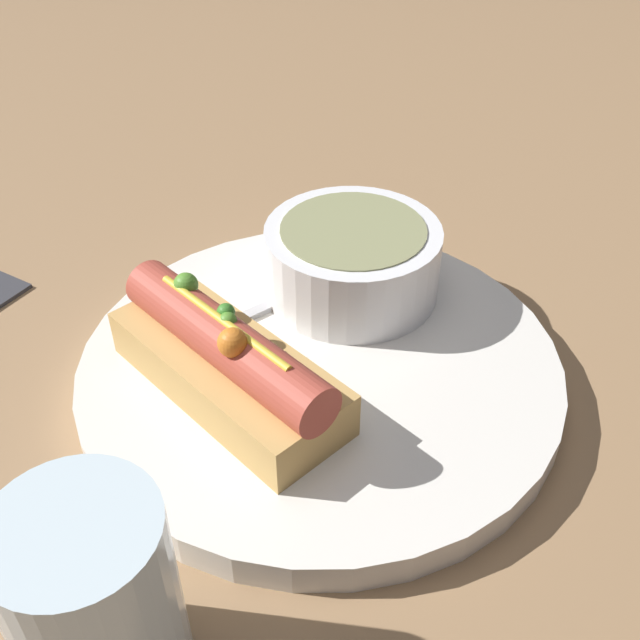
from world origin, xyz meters
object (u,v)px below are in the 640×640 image
hot_dog (227,361)px  soup_bowl (352,257)px  drinking_glass (96,605)px  spoon (300,290)px

hot_dog → soup_bowl: (-0.05, 0.11, 0.00)m
hot_dog → soup_bowl: bearing=99.5°
hot_dog → soup_bowl: hot_dog is taller
drinking_glass → spoon: bearing=134.5°
soup_bowl → drinking_glass: (0.17, -0.22, 0.00)m
hot_dog → soup_bowl: 0.12m
soup_bowl → spoon: soup_bowl is taller
drinking_glass → soup_bowl: bearing=127.7°
soup_bowl → hot_dog: bearing=-65.5°
hot_dog → spoon: 0.10m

